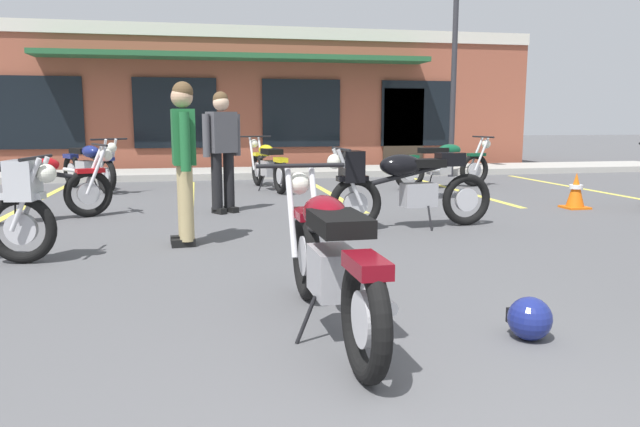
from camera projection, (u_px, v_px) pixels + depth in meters
name	position (u px, v px, depth m)	size (l,w,h in m)	color
ground_plane	(317.00, 259.00, 5.67)	(80.00, 80.00, 0.00)	#515154
sidewalk_kerb	(245.00, 173.00, 13.96)	(22.00, 1.80, 0.14)	#A8A59E
brick_storefront_building	(233.00, 102.00, 17.46)	(15.62, 5.98, 3.58)	brown
painted_stall_lines	(261.00, 195.00, 10.49)	(12.20, 4.80, 0.01)	#DBCC4C
motorcycle_foreground_classic	(329.00, 258.00, 3.67)	(0.66, 2.11, 0.98)	black
motorcycle_red_sportbike	(444.00, 164.00, 11.47)	(2.10, 0.79, 0.98)	black
motorcycle_black_cruiser	(404.00, 185.00, 7.17)	(2.11, 0.66, 0.98)	black
motorcycle_silver_naked	(31.00, 186.00, 7.62)	(1.97, 1.16, 0.98)	black
motorcycle_green_cafe_racer	(88.00, 165.00, 11.03)	(1.40, 1.84, 0.98)	black
motorcycle_orange_scrambler	(268.00, 165.00, 11.20)	(0.79, 2.10, 0.98)	black
person_in_shorts_foreground	(184.00, 154.00, 6.16)	(0.30, 0.61, 1.68)	black
person_near_building	(222.00, 145.00, 8.33)	(0.56, 0.41, 1.68)	black
helmet_on_pavement	(530.00, 318.00, 3.57)	(0.26, 0.26, 0.26)	navy
traffic_cone	(576.00, 191.00, 8.85)	(0.34, 0.34, 0.53)	orange
parking_lot_lamp_post	(458.00, 21.00, 13.18)	(0.24, 0.76, 5.34)	#2D2D33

